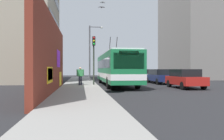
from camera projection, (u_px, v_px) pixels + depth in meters
ground_plane at (99, 88)px, 19.20m from camera, size 80.00×80.00×0.00m
sidewalk_slab at (80, 87)px, 18.98m from camera, size 48.00×3.20×0.15m
graffiti_wall at (52, 57)px, 14.33m from camera, size 13.09×0.32×4.72m
building_far_right at (191, 20)px, 37.98m from camera, size 13.23×6.98×19.86m
city_bus at (116, 68)px, 21.61m from camera, size 12.14×2.62×4.88m
parked_car_red at (185, 78)px, 18.46m from camera, size 4.06×1.90×1.58m
parked_car_navy at (160, 76)px, 24.44m from camera, size 4.81×1.79×1.58m
parked_car_white at (146, 75)px, 29.60m from camera, size 4.89×1.90×1.58m
pedestrian_midblock at (80, 75)px, 20.13m from camera, size 0.22×0.66×1.62m
traffic_light at (94, 52)px, 20.65m from camera, size 0.49×0.28×4.48m
street_lamp at (91, 49)px, 27.83m from camera, size 0.44×1.74×6.86m
curbside_puddle at (112, 92)px, 15.70m from camera, size 1.85×1.85×0.00m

